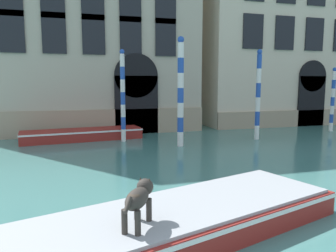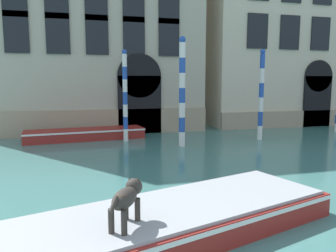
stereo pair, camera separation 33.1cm
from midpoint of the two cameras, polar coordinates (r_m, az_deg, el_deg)
name	(u,v)px [view 2 (the right image)]	position (r m, az deg, el deg)	size (l,w,h in m)	color
palazzo_left	(94,22)	(20.77, -12.26, 17.23)	(11.86, 6.13, 12.61)	#B2A893
boat_foreground	(118,233)	(5.78, -6.94, -18.01)	(8.89, 4.45, 0.54)	maroon
dog_on_deck	(127,197)	(5.28, -5.41, -12.29)	(0.65, 0.92, 0.69)	#332D28
boat_moored_near_palazzo	(85,134)	(16.41, -13.63, -1.35)	(5.77, 2.04, 0.51)	maroon
mooring_pole_0	(261,95)	(16.34, 16.48, 5.24)	(0.24, 0.24, 4.32)	white
mooring_pole_1	(125,96)	(15.40, -6.87, 5.27)	(0.23, 0.23, 4.27)	white
mooring_pole_4	(182,92)	(14.08, 3.15, 5.97)	(0.28, 0.28, 4.69)	white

